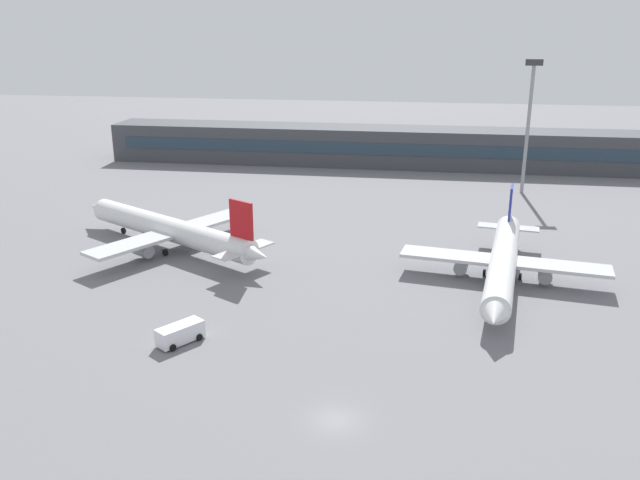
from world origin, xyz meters
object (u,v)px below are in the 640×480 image
Objects in this scene: airplane_mid at (168,229)px; service_van_white at (180,333)px; airplane_near at (503,262)px; floodlight_tower_west at (529,118)px.

airplane_mid is 32.24m from service_van_white.
service_van_white is (12.71, -29.55, -2.00)m from airplane_mid.
airplane_mid reaches higher than airplane_near.
airplane_mid is at bearing 113.28° from service_van_white.
airplane_mid is 6.88× the size of service_van_white.
floodlight_tower_west reaches higher than service_van_white.
airplane_near is 49.29m from airplane_mid.
floodlight_tower_west is at bearing 58.35° from service_van_white.
airplane_mid is at bearing 172.19° from airplane_near.
airplane_mid is 73.72m from floodlight_tower_west.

